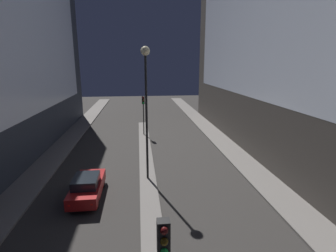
{
  "coord_description": "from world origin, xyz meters",
  "views": [
    {
      "loc": [
        -0.51,
        -1.18,
        8.31
      ],
      "look_at": [
        1.63,
        17.79,
        3.68
      ],
      "focal_mm": 28.0,
      "sensor_mm": 36.0,
      "label": 1
    }
  ],
  "objects": [
    {
      "name": "traffic_light_mid",
      "position": [
        0.0,
        28.59,
        3.42
      ],
      "size": [
        0.32,
        0.42,
        4.51
      ],
      "color": "black",
      "rests_on": "median_strip"
    },
    {
      "name": "car_left_lane",
      "position": [
        -3.85,
        14.29,
        0.78
      ],
      "size": [
        1.72,
        4.34,
        1.55
      ],
      "color": "maroon",
      "rests_on": "ground"
    },
    {
      "name": "street_lamp",
      "position": [
        0.0,
        16.6,
        6.81
      ],
      "size": [
        0.61,
        0.61,
        9.25
      ],
      "color": "black",
      "rests_on": "median_strip"
    },
    {
      "name": "median_strip",
      "position": [
        0.0,
        17.99,
        0.05
      ],
      "size": [
        1.18,
        33.98,
        0.11
      ],
      "color": "#66605B",
      "rests_on": "ground"
    }
  ]
}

